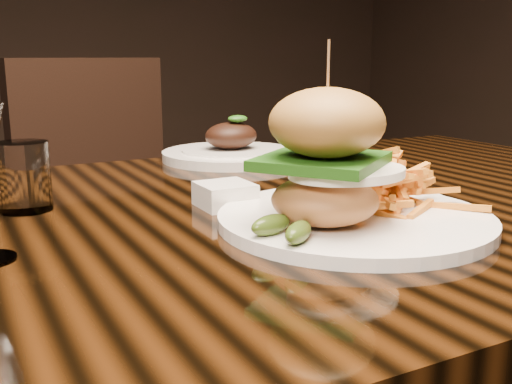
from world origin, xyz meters
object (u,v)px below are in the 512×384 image
dining_table (244,259)px  burger_plate (351,181)px  chair_far (114,209)px  far_dish (231,151)px

dining_table → burger_plate: size_ratio=4.72×
burger_plate → chair_far: 1.07m
far_dish → chair_far: bearing=101.8°
burger_plate → far_dish: (0.08, 0.51, -0.04)m
dining_table → chair_far: 0.90m
dining_table → chair_far: chair_far is taller
burger_plate → far_dish: burger_plate is taller
chair_far → burger_plate: bearing=-102.8°
far_dish → chair_far: 0.59m
dining_table → far_dish: size_ratio=5.76×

